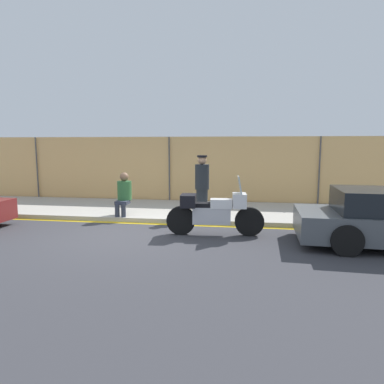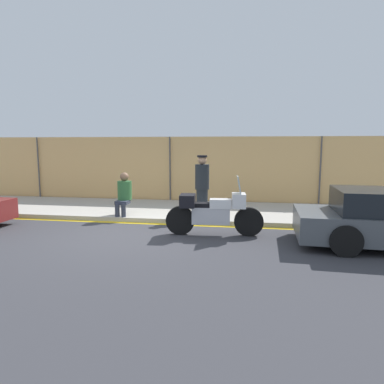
# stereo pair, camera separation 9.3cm
# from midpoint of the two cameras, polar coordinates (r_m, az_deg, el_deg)

# --- Properties ---
(ground_plane) EXTENTS (120.00, 120.00, 0.00)m
(ground_plane) POSITION_cam_midpoint_polar(r_m,az_deg,el_deg) (8.61, -10.73, -7.00)
(ground_plane) COLOR #38383D
(sidewalk) EXTENTS (39.84, 3.33, 0.13)m
(sidewalk) POSITION_cam_midpoint_polar(r_m,az_deg,el_deg) (11.36, -5.78, -2.96)
(sidewalk) COLOR #ADA89E
(sidewalk) RESTS_ON ground_plane
(curb_paint_stripe) EXTENTS (39.84, 0.18, 0.01)m
(curb_paint_stripe) POSITION_cam_midpoint_polar(r_m,az_deg,el_deg) (9.72, -8.36, -5.21)
(curb_paint_stripe) COLOR gold
(curb_paint_stripe) RESTS_ON ground_plane
(storefront_fence) EXTENTS (37.85, 0.17, 2.49)m
(storefront_fence) POSITION_cam_midpoint_polar(r_m,az_deg,el_deg) (12.90, -3.91, 3.64)
(storefront_fence) COLOR #E5B26B
(storefront_fence) RESTS_ON ground_plane
(motorcycle) EXTENTS (2.37, 0.61, 1.45)m
(motorcycle) POSITION_cam_midpoint_polar(r_m,az_deg,el_deg) (8.31, 3.38, -3.28)
(motorcycle) COLOR black
(motorcycle) RESTS_ON ground_plane
(officer_standing) EXTENTS (0.42, 0.42, 1.76)m
(officer_standing) POSITION_cam_midpoint_polar(r_m,az_deg,el_deg) (10.24, 1.43, 1.31)
(officer_standing) COLOR #1E2328
(officer_standing) RESTS_ON sidewalk
(person_seated_on_curb) EXTENTS (0.42, 0.67, 1.25)m
(person_seated_on_curb) POSITION_cam_midpoint_polar(r_m,az_deg,el_deg) (10.31, -11.54, 0.03)
(person_seated_on_curb) COLOR #2D3342
(person_seated_on_curb) RESTS_ON sidewalk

